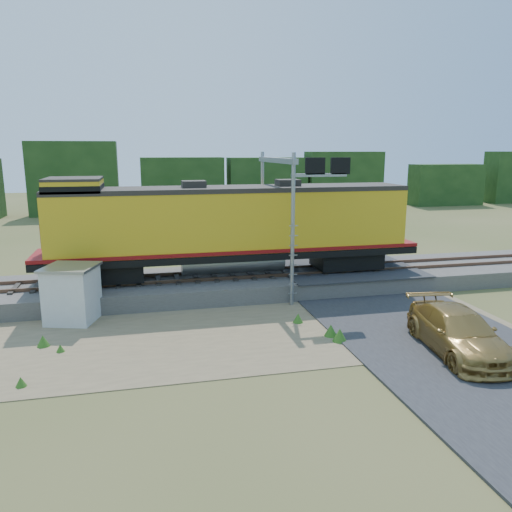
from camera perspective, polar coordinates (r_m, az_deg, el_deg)
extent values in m
plane|color=#475123|center=(19.08, -2.10, -9.13)|extent=(140.00, 140.00, 0.00)
cube|color=slate|center=(24.58, -4.78, -3.28)|extent=(70.00, 5.00, 0.80)
cube|color=brown|center=(23.77, -4.55, -2.62)|extent=(70.00, 0.10, 0.16)
cube|color=brown|center=(25.15, -5.04, -1.80)|extent=(70.00, 0.10, 0.16)
cube|color=#8C7754|center=(19.29, -8.31, -8.96)|extent=(26.00, 8.00, 0.03)
cube|color=#38383A|center=(26.35, 10.44, -1.43)|extent=(7.00, 5.20, 0.06)
cube|color=#38383A|center=(41.37, 1.62, 2.55)|extent=(7.00, 24.00, 0.08)
cube|color=#193613|center=(55.69, -9.67, 8.18)|extent=(36.00, 3.00, 6.50)
cube|color=#193613|center=(70.50, 25.18, 7.80)|extent=(50.00, 3.00, 6.00)
cube|color=black|center=(24.17, -16.63, -1.65)|extent=(3.29, 2.10, 0.82)
cube|color=black|center=(26.19, 10.26, -0.29)|extent=(3.29, 2.10, 0.82)
cube|color=black|center=(24.37, -2.64, 0.35)|extent=(18.29, 2.74, 0.33)
cylinder|color=gray|center=(24.46, -2.63, -0.66)|extent=(5.03, 1.10, 1.10)
cube|color=gold|center=(24.09, -2.68, 4.04)|extent=(16.91, 2.65, 2.83)
cube|color=maroon|center=(24.31, -2.65, 0.98)|extent=(18.29, 2.79, 0.16)
cube|color=#28231E|center=(23.93, -2.72, 7.66)|extent=(16.91, 2.70, 0.22)
cube|color=gold|center=(23.70, -20.09, 7.41)|extent=(2.38, 2.65, 0.64)
cube|color=#28231E|center=(23.68, -20.15, 8.27)|extent=(2.38, 2.70, 0.11)
cube|color=black|center=(23.70, -20.08, 7.30)|extent=(2.42, 2.70, 0.32)
cube|color=maroon|center=(24.13, -22.97, 2.33)|extent=(0.09, 1.83, 1.10)
cube|color=#28231E|center=(23.65, -7.13, 8.04)|extent=(1.10, 0.91, 0.41)
cube|color=#28231E|center=(24.55, 3.65, 8.25)|extent=(1.10, 0.91, 0.41)
cube|color=silver|center=(21.61, -20.27, -4.21)|extent=(2.23, 2.23, 2.23)
cube|color=gray|center=(21.33, -20.50, -1.22)|extent=(2.45, 2.45, 0.11)
cylinder|color=gray|center=(21.93, 4.21, 2.85)|extent=(0.17, 0.17, 6.78)
cylinder|color=gray|center=(27.27, 0.73, 4.70)|extent=(0.17, 0.17, 6.78)
cube|color=gray|center=(24.34, 2.34, 10.89)|extent=(0.24, 6.20, 0.24)
cube|color=gray|center=(22.05, 7.23, 9.16)|extent=(2.52, 0.15, 0.15)
cube|color=black|center=(21.97, 6.77, 10.18)|extent=(0.87, 0.15, 0.73)
cube|color=black|center=(22.38, 9.62, 10.13)|extent=(0.87, 0.15, 0.73)
imported|color=#A8823E|center=(18.70, 22.12, -8.05)|extent=(2.77, 5.40, 1.50)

